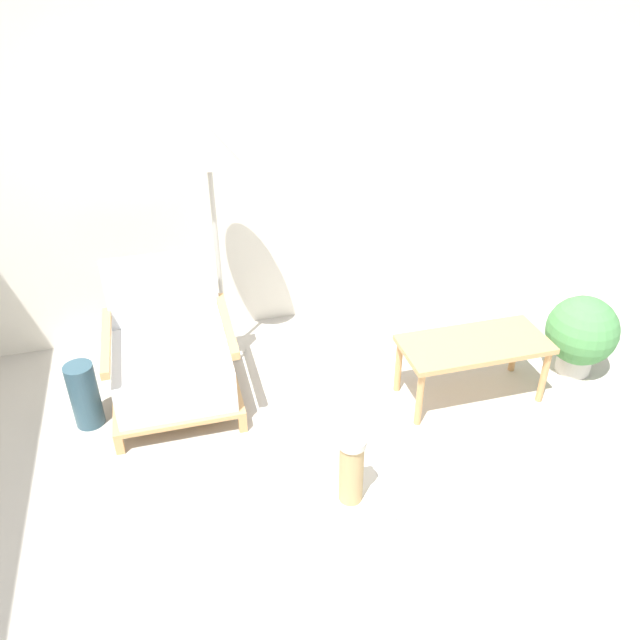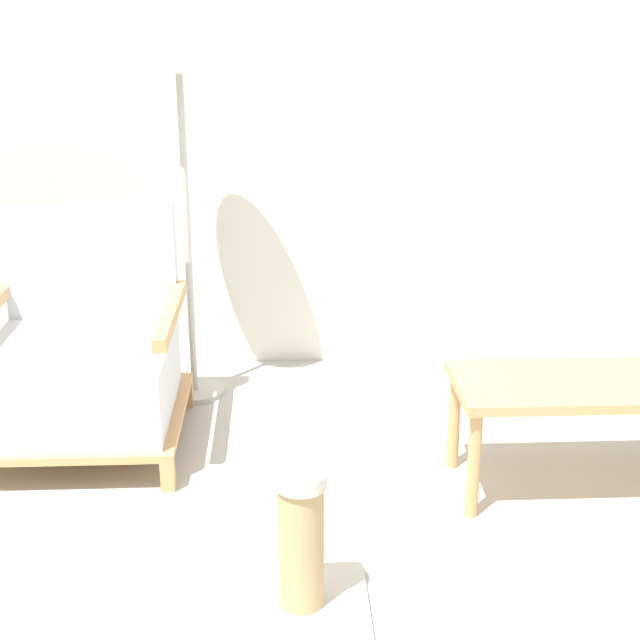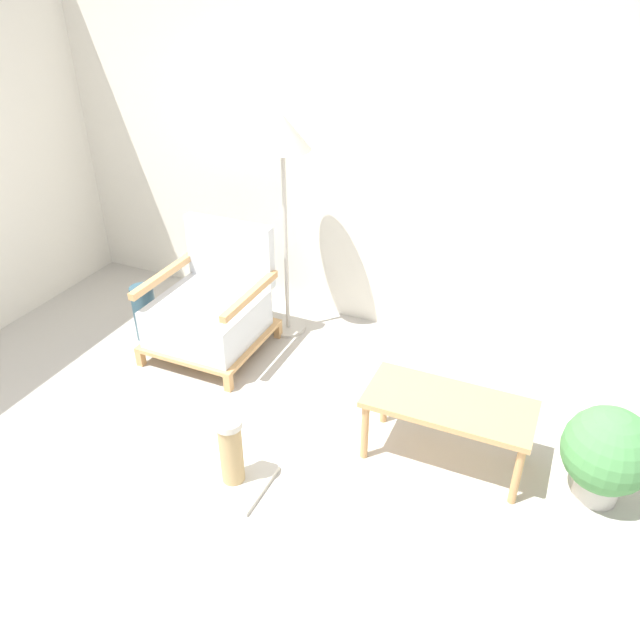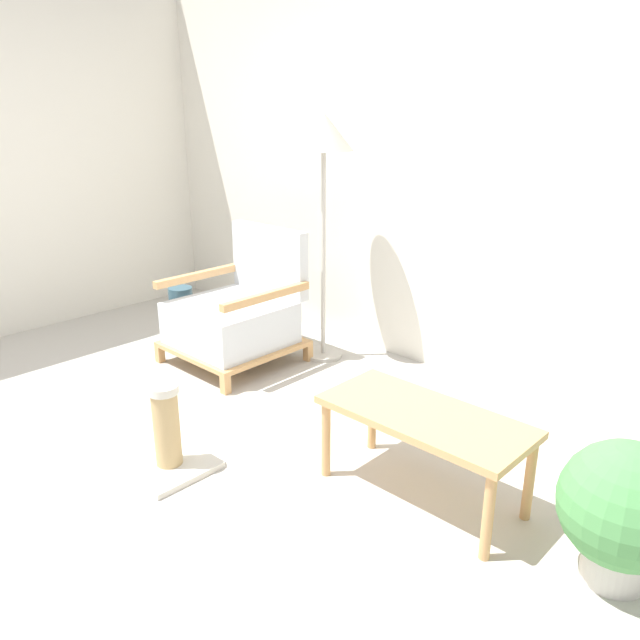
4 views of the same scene
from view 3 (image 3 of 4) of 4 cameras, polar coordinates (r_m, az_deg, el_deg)
name	(u,v)px [view 3 (image 3 of 4)]	position (r m, az deg, el deg)	size (l,w,h in m)	color
ground_plane	(197,509)	(3.54, -11.18, -16.57)	(14.00, 14.00, 0.00)	#B7B2A8
wall_back	(355,149)	(4.53, 3.25, 15.37)	(8.00, 0.06, 2.70)	silver
armchair	(211,310)	(4.54, -9.95, 0.93)	(0.78, 0.77, 0.89)	tan
floor_lamp	(283,147)	(4.29, -3.44, 15.51)	(0.38, 0.38, 1.64)	#B7B2A8
coffee_table	(449,409)	(3.58, 11.69, -8.00)	(0.93, 0.43, 0.42)	tan
vase	(145,313)	(4.84, -15.70, 0.64)	(0.17, 0.17, 0.43)	#2D4C5B
potted_plant	(607,453)	(3.64, 24.78, -10.95)	(0.47, 0.47, 0.57)	beige
scratching_post	(232,462)	(3.53, -8.04, -12.69)	(0.38, 0.38, 0.45)	beige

